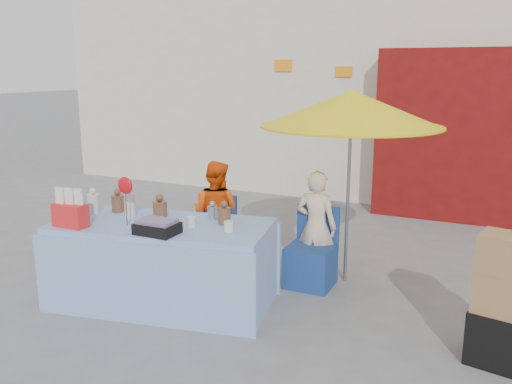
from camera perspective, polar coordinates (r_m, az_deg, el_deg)
The scene contains 10 objects.
ground at distance 5.71m, azimuth -3.61°, elevation -10.96°, with size 80.00×80.00×0.00m, color slate.
backdrop at distance 12.27m, azimuth 16.43°, elevation 16.14°, with size 14.00×8.00×7.80m.
market_table at distance 5.50m, azimuth -9.86°, elevation -7.29°, with size 2.32×1.40×1.31m.
chair_left at distance 6.43m, azimuth -4.79°, elevation -5.77°, with size 0.48×0.47×0.85m.
chair_right at distance 5.93m, azimuth 5.82°, elevation -7.42°, with size 0.48×0.47×0.85m.
vendor_orange at distance 6.43m, azimuth -4.25°, elevation -2.25°, with size 0.61×0.48×1.26m, color #FB560D.
vendor_beige at distance 5.93m, azimuth 6.34°, elevation -3.68°, with size 0.45×0.30×1.25m, color beige.
umbrella at distance 5.76m, azimuth 10.00°, elevation 8.56°, with size 1.90×1.90×2.09m.
box_stack at distance 4.75m, azimuth 24.75°, elevation -10.83°, with size 0.55×0.48×1.07m.
tarp_bundle at distance 5.95m, azimuth -10.98°, elevation -8.61°, with size 0.67×0.53×0.30m, color yellow.
Camera 1 is at (2.55, -4.56, 2.32)m, focal length 38.00 mm.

